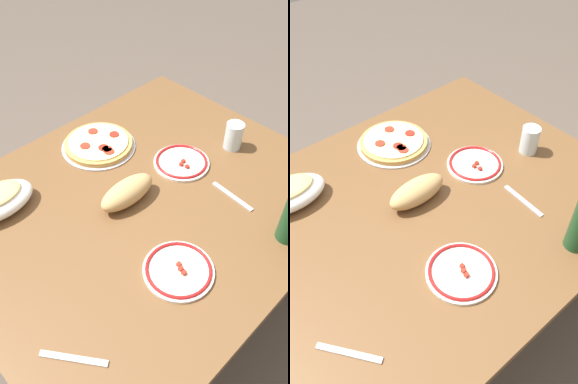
# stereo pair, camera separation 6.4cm
# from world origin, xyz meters

# --- Properties ---
(ground_plane) EXTENTS (8.00, 8.00, 0.00)m
(ground_plane) POSITION_xyz_m (0.00, 0.00, 0.00)
(ground_plane) COLOR brown
(ground_plane) RESTS_ON ground
(dining_table) EXTENTS (1.28, 1.06, 0.73)m
(dining_table) POSITION_xyz_m (0.00, 0.00, 0.62)
(dining_table) COLOR brown
(dining_table) RESTS_ON ground
(pepperoni_pizza) EXTENTS (0.28, 0.28, 0.03)m
(pepperoni_pizza) POSITION_xyz_m (0.07, 0.32, 0.74)
(pepperoni_pizza) COLOR #B7B7BC
(pepperoni_pizza) RESTS_ON dining_table
(baked_pasta_dish) EXTENTS (0.24, 0.15, 0.08)m
(baked_pasta_dish) POSITION_xyz_m (-0.37, 0.30, 0.77)
(baked_pasta_dish) COLOR white
(baked_pasta_dish) RESTS_ON dining_table
(water_glass) EXTENTS (0.07, 0.07, 0.11)m
(water_glass) POSITION_xyz_m (0.44, -0.04, 0.78)
(water_glass) COLOR silver
(water_glass) RESTS_ON dining_table
(side_plate_near) EXTENTS (0.20, 0.20, 0.02)m
(side_plate_near) POSITION_xyz_m (0.22, 0.03, 0.74)
(side_plate_near) COLOR white
(side_plate_near) RESTS_ON dining_table
(side_plate_far) EXTENTS (0.21, 0.21, 0.02)m
(side_plate_far) POSITION_xyz_m (-0.13, -0.28, 0.74)
(side_plate_far) COLOR white
(side_plate_far) RESTS_ON dining_table
(bread_loaf) EXTENTS (0.21, 0.09, 0.08)m
(bread_loaf) POSITION_xyz_m (-0.05, 0.03, 0.77)
(bread_loaf) COLOR tan
(bread_loaf) RESTS_ON dining_table
(fork_left) EXTENTS (0.11, 0.15, 0.00)m
(fork_left) POSITION_xyz_m (-0.50, -0.27, 0.73)
(fork_left) COLOR #B7B7BC
(fork_left) RESTS_ON dining_table
(fork_right) EXTENTS (0.03, 0.17, 0.00)m
(fork_right) POSITION_xyz_m (0.22, -0.20, 0.73)
(fork_right) COLOR #B7B7BC
(fork_right) RESTS_ON dining_table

